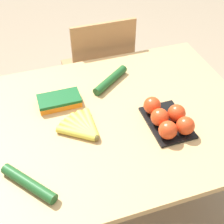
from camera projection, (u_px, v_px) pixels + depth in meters
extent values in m
plane|color=gray|center=(112.00, 203.00, 1.90)|extent=(12.00, 12.00, 0.00)
cube|color=tan|center=(112.00, 119.00, 1.42)|extent=(1.27, 0.95, 0.03)
cylinder|color=tan|center=(174.00, 98.00, 2.09)|extent=(0.06, 0.06, 0.70)
cube|color=#A87547|center=(97.00, 71.00, 2.17)|extent=(0.42, 0.40, 0.03)
cube|color=#A87547|center=(104.00, 57.00, 1.88)|extent=(0.39, 0.02, 0.44)
cylinder|color=#A87547|center=(113.00, 78.00, 2.48)|extent=(0.04, 0.04, 0.42)
cylinder|color=#A87547|center=(69.00, 87.00, 2.40)|extent=(0.04, 0.04, 0.42)
cylinder|color=#A87547|center=(128.00, 105.00, 2.24)|extent=(0.04, 0.04, 0.42)
cylinder|color=#A87547|center=(80.00, 116.00, 2.16)|extent=(0.04, 0.04, 0.42)
sphere|color=brown|center=(96.00, 138.00, 1.29)|extent=(0.03, 0.03, 0.03)
cylinder|color=#DBCC47|center=(91.00, 124.00, 1.35)|extent=(0.04, 0.17, 0.03)
cylinder|color=#DBCC47|center=(87.00, 125.00, 1.35)|extent=(0.06, 0.18, 0.03)
cylinder|color=#DBCC47|center=(84.00, 126.00, 1.34)|extent=(0.09, 0.17, 0.03)
cylinder|color=#DBCC47|center=(81.00, 128.00, 1.33)|extent=(0.12, 0.16, 0.03)
cylinder|color=#DBCC47|center=(78.00, 131.00, 1.32)|extent=(0.14, 0.15, 0.03)
cylinder|color=#DBCC47|center=(76.00, 133.00, 1.31)|extent=(0.16, 0.13, 0.03)
cube|color=black|center=(167.00, 122.00, 1.37)|extent=(0.17, 0.25, 0.01)
sphere|color=red|center=(168.00, 130.00, 1.28)|extent=(0.08, 0.08, 0.08)
sphere|color=red|center=(185.00, 126.00, 1.30)|extent=(0.08, 0.08, 0.08)
sphere|color=red|center=(160.00, 117.00, 1.33)|extent=(0.08, 0.08, 0.08)
sphere|color=red|center=(177.00, 113.00, 1.35)|extent=(0.08, 0.08, 0.08)
sphere|color=red|center=(152.00, 105.00, 1.39)|extent=(0.08, 0.08, 0.08)
cube|color=orange|center=(59.00, 101.00, 1.46)|extent=(0.19, 0.11, 0.04)
cube|color=#145123|center=(59.00, 98.00, 1.45)|extent=(0.20, 0.11, 0.01)
cylinder|color=#1E5123|center=(29.00, 183.00, 1.12)|extent=(0.18, 0.22, 0.04)
cylinder|color=#1E5123|center=(111.00, 80.00, 1.58)|extent=(0.22, 0.18, 0.04)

